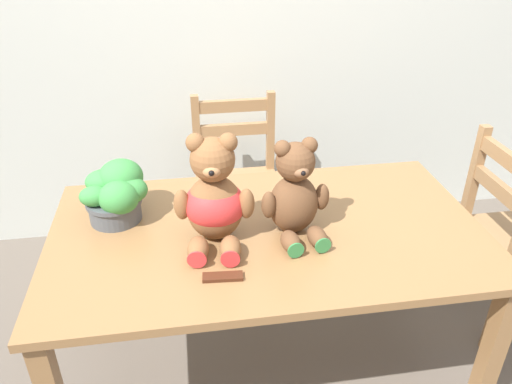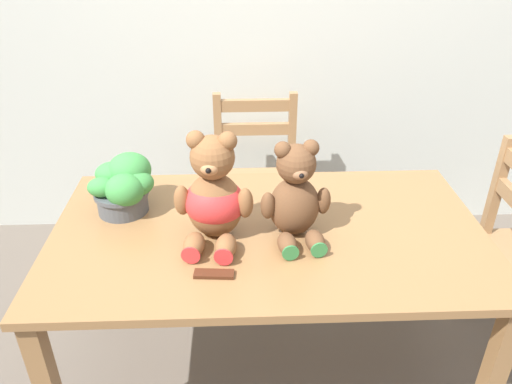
{
  "view_description": "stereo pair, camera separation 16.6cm",
  "coord_description": "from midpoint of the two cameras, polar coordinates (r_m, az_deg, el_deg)",
  "views": [
    {
      "loc": [
        -0.27,
        -1.01,
        1.71
      ],
      "look_at": [
        -0.04,
        0.41,
        0.88
      ],
      "focal_mm": 35.0,
      "sensor_mm": 36.0,
      "label": 1
    },
    {
      "loc": [
        -0.1,
        -1.03,
        1.71
      ],
      "look_at": [
        -0.04,
        0.41,
        0.88
      ],
      "focal_mm": 35.0,
      "sensor_mm": 36.0,
      "label": 2
    }
  ],
  "objects": [
    {
      "name": "potted_plant",
      "position": [
        1.86,
        -12.38,
        0.73
      ],
      "size": [
        0.23,
        0.23,
        0.21
      ],
      "color": "#4C5156",
      "rests_on": "dining_table"
    },
    {
      "name": "chocolate_bar",
      "position": [
        1.55,
        -1.74,
        -9.46
      ],
      "size": [
        0.13,
        0.05,
        0.01
      ],
      "primitive_type": "cube",
      "rotation": [
        0.0,
        0.0,
        -0.07
      ],
      "color": "#472314",
      "rests_on": "dining_table"
    },
    {
      "name": "teddy_bear_right",
      "position": [
        1.67,
        7.39,
        -0.64
      ],
      "size": [
        0.24,
        0.25,
        0.35
      ],
      "rotation": [
        0.0,
        0.0,
        3.27
      ],
      "color": "brown",
      "rests_on": "dining_table"
    },
    {
      "name": "teddy_bear_left",
      "position": [
        1.65,
        -1.99,
        -0.66
      ],
      "size": [
        0.27,
        0.29,
        0.38
      ],
      "rotation": [
        0.0,
        0.0,
        3.02
      ],
      "color": "brown",
      "rests_on": "dining_table"
    },
    {
      "name": "wooden_chair_behind",
      "position": [
        2.59,
        1.85,
        1.06
      ],
      "size": [
        0.43,
        0.39,
        0.9
      ],
      "rotation": [
        0.0,
        0.0,
        3.14
      ],
      "color": "#997047",
      "rests_on": "ground_plane"
    },
    {
      "name": "dining_table",
      "position": [
        1.81,
        4.02,
        -6.67
      ],
      "size": [
        1.52,
        0.86,
        0.72
      ],
      "color": "olive",
      "rests_on": "ground_plane"
    },
    {
      "name": "wall_back",
      "position": [
        2.68,
        1.81,
        21.03
      ],
      "size": [
        8.0,
        0.04,
        2.6
      ],
      "primitive_type": "cube",
      "color": "silver",
      "rests_on": "ground_plane"
    }
  ]
}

